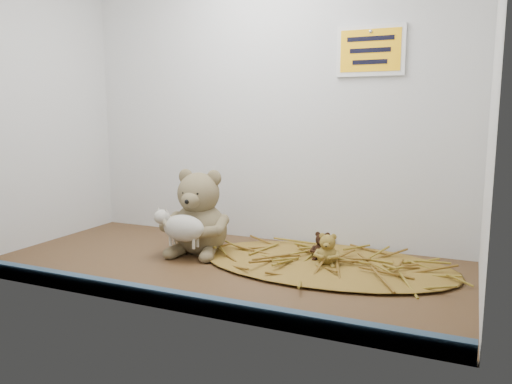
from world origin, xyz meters
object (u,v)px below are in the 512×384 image
at_px(toy_lamb, 184,228).
at_px(mini_teddy_tan, 328,248).
at_px(main_teddy, 200,212).
at_px(mini_teddy_brown, 322,244).

bearing_deg(toy_lamb, mini_teddy_tan, 13.64).
height_order(main_teddy, toy_lamb, main_teddy).
bearing_deg(toy_lamb, mini_teddy_brown, 20.83).
relative_size(main_teddy, mini_teddy_brown, 3.24).
relative_size(main_teddy, mini_teddy_tan, 2.92).
height_order(main_teddy, mini_teddy_brown, main_teddy).
xyz_separation_m(main_teddy, mini_teddy_brown, (0.34, 0.04, -0.07)).
relative_size(mini_teddy_tan, mini_teddy_brown, 1.11).
bearing_deg(main_teddy, toy_lamb, -95.86).
bearing_deg(main_teddy, mini_teddy_brown, 1.71).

